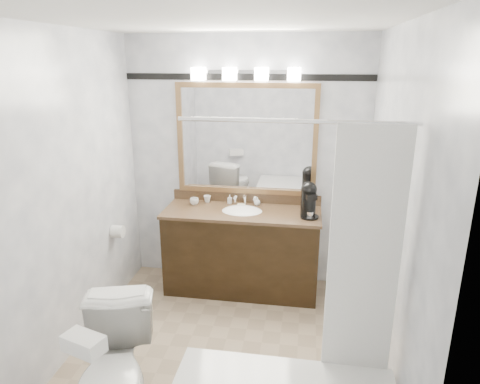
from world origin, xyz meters
name	(u,v)px	position (x,y,z in m)	size (l,w,h in m)	color
room	(221,206)	(0.00, 0.00, 1.25)	(2.42, 2.62, 2.52)	tan
vanity	(242,249)	(0.00, 1.02, 0.44)	(1.53, 0.58, 0.97)	black
mirror	(246,140)	(0.00, 1.28, 1.50)	(1.40, 0.04, 1.10)	#9A7145
vanity_light_bar	(246,74)	(0.00, 1.23, 2.13)	(1.02, 0.14, 0.12)	silver
accent_stripe	(247,77)	(0.00, 1.29, 2.10)	(2.40, 0.01, 0.06)	black
tp_roll	(118,232)	(-1.14, 0.66, 0.70)	(0.12, 0.12, 0.11)	white
toilet	(115,376)	(-0.51, -0.84, 0.40)	(0.45, 0.79, 0.81)	white
tissue_box	(84,343)	(-0.51, -1.12, 0.85)	(0.22, 0.12, 0.09)	white
coffee_maker	(309,199)	(0.64, 0.97, 1.02)	(0.18, 0.22, 0.33)	black
cup_left	(194,201)	(-0.51, 1.12, 0.88)	(0.09, 0.09, 0.07)	white
cup_right	(207,199)	(-0.39, 1.22, 0.88)	(0.07, 0.07, 0.07)	white
soap_bottle_a	(230,199)	(-0.16, 1.21, 0.90)	(0.04, 0.04, 0.09)	white
soap_bottle_b	(257,201)	(0.13, 1.20, 0.89)	(0.06, 0.06, 0.08)	white
soap_bar	(241,205)	(-0.03, 1.13, 0.86)	(0.08, 0.05, 0.02)	beige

